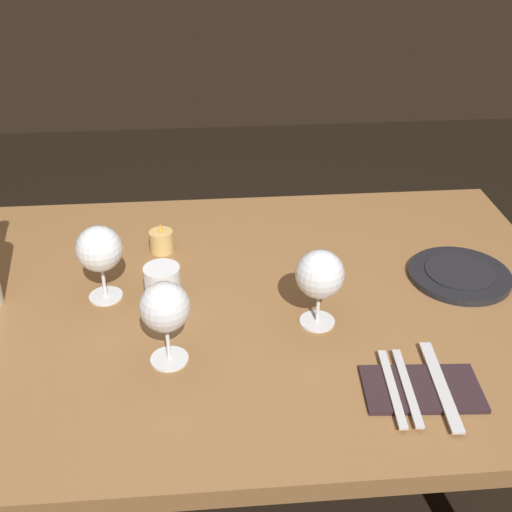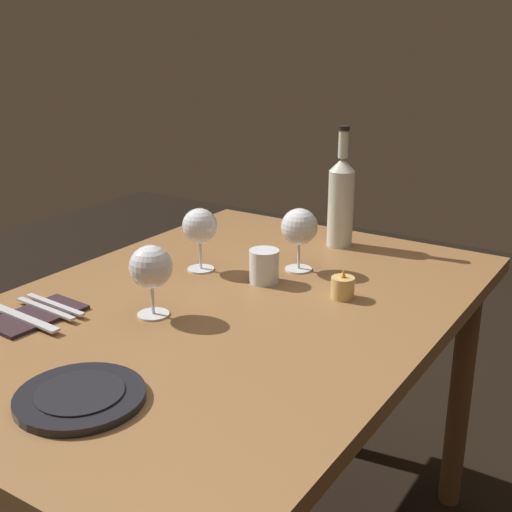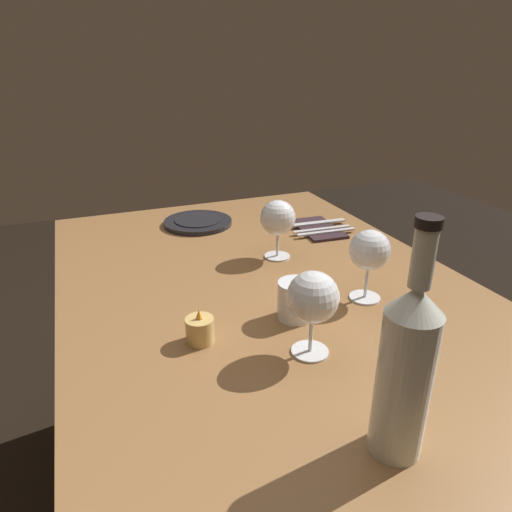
# 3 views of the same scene
# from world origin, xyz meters

# --- Properties ---
(dining_table) EXTENTS (1.30, 0.90, 0.74)m
(dining_table) POSITION_xyz_m (0.00, 0.00, 0.65)
(dining_table) COLOR olive
(dining_table) RESTS_ON ground
(wine_glass_left) EXTENTS (0.09, 0.09, 0.16)m
(wine_glass_left) POSITION_xyz_m (-0.27, 0.03, 0.85)
(wine_glass_left) COLOR white
(wine_glass_left) RESTS_ON dining_table
(wine_glass_right) EXTENTS (0.09, 0.09, 0.15)m
(wine_glass_right) POSITION_xyz_m (0.13, -0.08, 0.84)
(wine_glass_right) COLOR white
(wine_glass_right) RESTS_ON dining_table
(wine_glass_centre) EXTENTS (0.09, 0.09, 0.16)m
(wine_glass_centre) POSITION_xyz_m (-0.14, -0.17, 0.85)
(wine_glass_centre) COLOR white
(wine_glass_centre) RESTS_ON dining_table
(water_tumbler) EXTENTS (0.07, 0.07, 0.08)m
(water_tumbler) POSITION_xyz_m (-0.16, 0.01, 0.78)
(water_tumbler) COLOR white
(water_tumbler) RESTS_ON dining_table
(votive_candle) EXTENTS (0.05, 0.05, 0.07)m
(votive_candle) POSITION_xyz_m (-0.17, 0.20, 0.76)
(votive_candle) COLOR #DBB266
(votive_candle) RESTS_ON dining_table
(dinner_plate) EXTENTS (0.21, 0.21, 0.02)m
(dinner_plate) POSITION_xyz_m (0.44, 0.04, 0.75)
(dinner_plate) COLOR black
(dinner_plate) RESTS_ON dining_table
(folded_napkin) EXTENTS (0.20, 0.12, 0.01)m
(folded_napkin) POSITION_xyz_m (0.27, -0.28, 0.74)
(folded_napkin) COLOR #2D1E23
(folded_napkin) RESTS_ON dining_table
(fork_inner) EXTENTS (0.03, 0.18, 0.00)m
(fork_inner) POSITION_xyz_m (0.24, -0.28, 0.75)
(fork_inner) COLOR silver
(fork_inner) RESTS_ON folded_napkin
(fork_outer) EXTENTS (0.03, 0.18, 0.00)m
(fork_outer) POSITION_xyz_m (0.22, -0.28, 0.75)
(fork_outer) COLOR silver
(fork_outer) RESTS_ON folded_napkin
(table_knife) EXTENTS (0.03, 0.21, 0.00)m
(table_knife) POSITION_xyz_m (0.30, -0.28, 0.75)
(table_knife) COLOR silver
(table_knife) RESTS_ON folded_napkin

